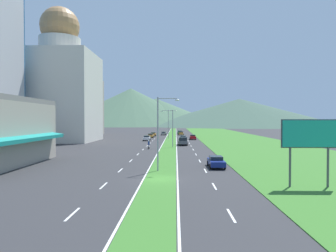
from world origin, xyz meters
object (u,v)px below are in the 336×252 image
Objects in this scene: street_lamp_mid at (171,126)px; car_0 at (180,132)px; car_3 at (147,138)px; car_8 at (216,162)px; street_lamp_far at (169,122)px; billboard_roadside at (309,137)px; car_6 at (183,138)px; street_lamp_near at (160,129)px; motorcycle_rider at (149,145)px; car_5 at (164,133)px; car_1 at (181,133)px; car_2 at (193,137)px; pickup_truck_0 at (183,141)px; car_7 at (151,135)px.

street_lamp_mid is 61.90m from car_0.
car_3 is 0.86× the size of car_8.
street_lamp_far is 1.94× the size of car_8.
car_8 is at bearing 2.24° from car_0.
billboard_roadside is at bearing -78.55° from street_lamp_far.
billboard_roadside is 60.17m from car_6.
street_lamp_near is at bearing -65.50° from car_8.
motorcycle_rider is (2.77, -24.54, -0.02)m from car_3.
motorcycle_rider reaches higher than car_5.
car_1 is (-9.93, 92.52, -3.82)m from billboard_roadside.
car_1 is (4.15, 23.01, -4.54)m from street_lamp_far.
motorcycle_rider reaches higher than car_0.
street_lamp_mid is at bearing -2.48° from car_0.
pickup_truck_0 is (-3.48, -20.27, 0.21)m from car_2.
street_lamp_mid is 1.34× the size of billboard_roadside.
billboard_roadside is 77.67m from car_7.
car_1 is at bearing -179.95° from car_6.
car_0 is 8.10m from car_1.
car_0 reaches higher than car_5.
car_3 is 10.52m from car_6.
car_6 is (0.41, -41.38, 0.02)m from car_0.
car_1 is at bearing -173.45° from car_2.
billboard_roadside is at bearing -161.36° from car_3.
car_7 is (-10.54, -17.69, -0.01)m from car_1.
car_1 is at bearing -7.70° from motorcycle_rider.
car_5 is at bearing 91.99° from street_lamp_near.
billboard_roadside reaches higher than car_5.
car_6 is at bearing 0.57° from car_0.
street_lamp_mid reaches higher than pickup_truck_0.
car_5 is at bearing -6.42° from car_3.
car_2 is 53.87m from car_8.
pickup_truck_0 is at bearing -1.55° from car_6.
street_lamp_near reaches higher than car_7.
car_3 reaches higher than car_5.
car_5 is at bearing -168.41° from car_6.
motorcycle_rider is at bearing -146.25° from street_lamp_mid.
street_lamp_near reaches higher than street_lamp_mid.
car_5 is 81.69m from car_8.
street_lamp_near is 1.84× the size of car_8.
street_lamp_far reaches higher than car_6.
car_7 is at bearing 101.77° from street_lamp_mid.
street_lamp_mid is 36.92m from car_7.
car_5 is (3.62, 32.19, -0.06)m from car_3.
car_7 is at bearing 95.71° from street_lamp_near.
car_6 is at bearing -26.88° from car_2.
car_8 is (13.64, -63.36, -0.01)m from car_7.
street_lamp_far reaches higher than car_8.
pickup_truck_0 is (-0.36, -47.46, 0.23)m from car_1.
car_0 is 0.85× the size of pickup_truck_0.
car_0 is 1.11× the size of car_2.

